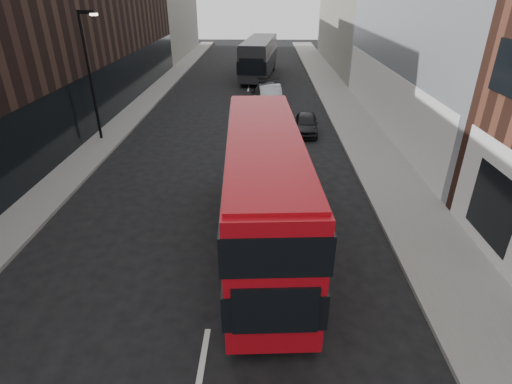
# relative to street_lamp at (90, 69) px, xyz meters

# --- Properties ---
(sidewalk_right) EXTENTS (3.00, 80.00, 0.15)m
(sidewalk_right) POSITION_rel_street_lamp_xyz_m (15.72, 7.00, -4.11)
(sidewalk_right) COLOR slate
(sidewalk_right) RESTS_ON ground
(sidewalk_left) EXTENTS (2.00, 80.00, 0.15)m
(sidewalk_left) POSITION_rel_street_lamp_xyz_m (0.22, 7.00, -4.11)
(sidewalk_left) COLOR slate
(sidewalk_left) RESTS_ON ground
(building_left_mid) EXTENTS (5.00, 24.00, 14.00)m
(building_left_mid) POSITION_rel_street_lamp_xyz_m (-3.28, 12.00, 2.82)
(building_left_mid) COLOR black
(building_left_mid) RESTS_ON ground
(building_left_far) EXTENTS (5.00, 20.00, 13.00)m
(building_left_far) POSITION_rel_street_lamp_xyz_m (-3.28, 34.00, 2.32)
(building_left_far) COLOR slate
(building_left_far) RESTS_ON ground
(street_lamp) EXTENTS (1.06, 0.22, 7.00)m
(street_lamp) POSITION_rel_street_lamp_xyz_m (0.00, 0.00, 0.00)
(street_lamp) COLOR black
(street_lamp) RESTS_ON sidewalk_left
(red_bus) EXTENTS (2.97, 10.40, 4.16)m
(red_bus) POSITION_rel_street_lamp_xyz_m (9.70, -10.74, -1.87)
(red_bus) COLOR #A20A12
(red_bus) RESTS_ON ground
(grey_bus) EXTENTS (3.86, 11.51, 3.66)m
(grey_bus) POSITION_rel_street_lamp_xyz_m (9.10, 19.27, -2.22)
(grey_bus) COLOR black
(grey_bus) RESTS_ON ground
(car_a) EXTENTS (1.75, 3.70, 1.22)m
(car_a) POSITION_rel_street_lamp_xyz_m (12.30, 1.61, -3.57)
(car_a) COLOR black
(car_a) RESTS_ON ground
(car_b) EXTENTS (2.03, 4.86, 1.56)m
(car_b) POSITION_rel_street_lamp_xyz_m (10.12, 7.78, -3.40)
(car_b) COLOR gray
(car_b) RESTS_ON ground
(car_c) EXTENTS (2.73, 5.54, 1.55)m
(car_c) POSITION_rel_street_lamp_xyz_m (9.76, 8.52, -3.41)
(car_c) COLOR black
(car_c) RESTS_ON ground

